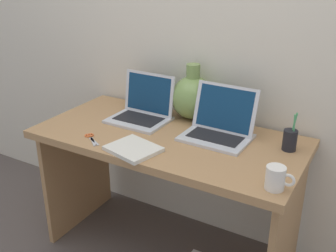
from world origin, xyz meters
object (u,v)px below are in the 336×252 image
(coffee_mug, at_px, (276,178))
(scissors, at_px, (91,137))
(laptop_right, at_px, (220,124))
(pen_cup, at_px, (290,140))
(notebook_stack, at_px, (133,149))
(green_vase, at_px, (193,97))
(laptop_left, at_px, (143,108))

(coffee_mug, bearing_deg, scissors, 179.58)
(coffee_mug, height_order, scissors, coffee_mug)
(laptop_right, bearing_deg, coffee_mug, -42.44)
(pen_cup, xyz_separation_m, scissors, (-0.90, -0.37, -0.05))
(notebook_stack, height_order, scissors, notebook_stack)
(green_vase, height_order, scissors, green_vase)
(laptop_left, bearing_deg, laptop_right, -0.75)
(notebook_stack, height_order, pen_cup, pen_cup)
(green_vase, relative_size, scissors, 2.28)
(laptop_right, distance_m, green_vase, 0.29)
(laptop_left, relative_size, green_vase, 1.03)
(laptop_right, height_order, notebook_stack, laptop_right)
(coffee_mug, bearing_deg, pen_cup, 96.26)
(laptop_left, xyz_separation_m, laptop_right, (0.46, -0.01, 0.00))
(green_vase, relative_size, coffee_mug, 2.65)
(laptop_right, height_order, coffee_mug, laptop_right)
(laptop_right, height_order, pen_cup, laptop_right)
(laptop_right, relative_size, coffee_mug, 2.90)
(scissors, bearing_deg, notebook_stack, -1.97)
(coffee_mug, bearing_deg, laptop_right, 137.56)
(notebook_stack, distance_m, scissors, 0.27)
(notebook_stack, bearing_deg, pen_cup, 30.56)
(green_vase, distance_m, coffee_mug, 0.81)
(notebook_stack, xyz_separation_m, pen_cup, (0.63, 0.37, 0.04))
(laptop_left, distance_m, coffee_mug, 0.93)
(notebook_stack, xyz_separation_m, scissors, (-0.27, 0.01, -0.01))
(coffee_mug, relative_size, scissors, 0.86)
(notebook_stack, relative_size, scissors, 1.69)
(pen_cup, bearing_deg, scissors, -157.91)
(laptop_right, distance_m, scissors, 0.66)
(laptop_left, bearing_deg, pen_cup, 0.78)
(notebook_stack, bearing_deg, coffee_mug, 0.19)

